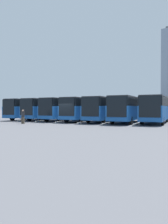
% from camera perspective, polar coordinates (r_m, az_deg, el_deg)
% --- Properties ---
extents(ground_plane, '(600.00, 600.00, 0.00)m').
position_cam_1_polar(ground_plane, '(27.87, -5.37, -2.98)').
color(ground_plane, '#5B5B60').
extents(bus_0, '(3.33, 10.83, 3.39)m').
position_cam_1_polar(bus_0, '(29.36, 18.21, 0.85)').
color(bus_0, '#19519E').
rests_on(bus_0, ground_plane).
extents(curb_divider_0, '(0.76, 7.06, 0.15)m').
position_cam_1_polar(curb_divider_0, '(28.26, 14.20, -2.80)').
color(curb_divider_0, '#B2B2AD').
rests_on(curb_divider_0, ground_plane).
extents(bus_1, '(3.33, 10.83, 3.39)m').
position_cam_1_polar(bus_1, '(29.38, 11.38, 0.88)').
color(bus_1, '#19519E').
rests_on(bus_1, ground_plane).
extents(curb_divider_1, '(0.76, 7.06, 0.15)m').
position_cam_1_polar(curb_divider_1, '(28.53, 7.14, -2.75)').
color(curb_divider_1, '#B2B2AD').
rests_on(curb_divider_1, ground_plane).
extents(bus_2, '(3.33, 10.83, 3.39)m').
position_cam_1_polar(bus_2, '(30.81, 5.48, 0.89)').
color(bus_2, '#19519E').
rests_on(bus_2, ground_plane).
extents(curb_divider_2, '(0.76, 7.06, 0.15)m').
position_cam_1_polar(curb_divider_2, '(30.18, 1.31, -2.54)').
color(curb_divider_2, '#B2B2AD').
rests_on(curb_divider_2, ground_plane).
extents(bus_3, '(3.33, 10.83, 3.39)m').
position_cam_1_polar(bus_3, '(32.37, -0.01, 0.90)').
color(bus_3, '#19519E').
rests_on(bus_3, ground_plane).
extents(curb_divider_3, '(0.76, 7.06, 0.15)m').
position_cam_1_polar(curb_divider_3, '(31.95, -4.05, -2.35)').
color(curb_divider_3, '#B2B2AD').
rests_on(curb_divider_3, ground_plane).
extents(bus_4, '(3.33, 10.83, 3.39)m').
position_cam_1_polar(bus_4, '(34.13, -5.02, 0.90)').
color(bus_4, '#19519E').
rests_on(bus_4, ground_plane).
extents(curb_divider_4, '(0.76, 7.06, 0.15)m').
position_cam_1_polar(curb_divider_4, '(33.90, -8.90, -2.17)').
color(curb_divider_4, '#B2B2AD').
rests_on(curb_divider_4, ground_plane).
extents(bus_5, '(3.33, 10.83, 3.39)m').
position_cam_1_polar(bus_5, '(36.14, -9.50, 0.89)').
color(bus_5, '#19519E').
rests_on(bus_5, ground_plane).
extents(curb_divider_5, '(0.76, 7.06, 0.15)m').
position_cam_1_polar(curb_divider_5, '(36.09, -13.17, -2.00)').
color(curb_divider_5, '#B2B2AD').
rests_on(curb_divider_5, ground_plane).
extents(bus_6, '(3.33, 10.83, 3.39)m').
position_cam_1_polar(bus_6, '(38.23, -13.64, 0.87)').
color(bus_6, '#19519E').
rests_on(bus_6, ground_plane).
extents(pedestrian, '(0.51, 0.51, 1.75)m').
position_cam_1_polar(pedestrian, '(28.12, -15.66, -1.06)').
color(pedestrian, brown).
rests_on(pedestrian, ground_plane).
extents(station_building, '(31.34, 11.95, 4.02)m').
position_cam_1_polar(station_building, '(46.67, 9.34, 1.09)').
color(station_building, gray).
rests_on(station_building, ground_plane).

